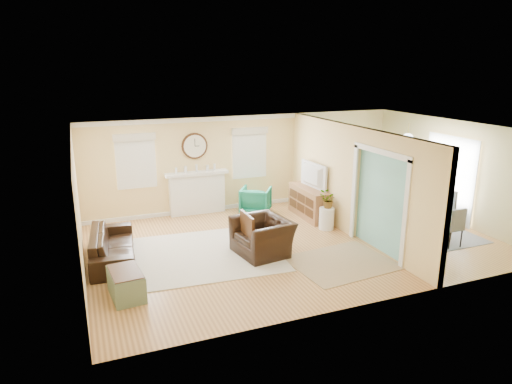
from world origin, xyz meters
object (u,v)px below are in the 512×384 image
at_px(dining_table, 417,218).
at_px(green_chair, 256,200).
at_px(eames_chair, 262,237).
at_px(credenza, 310,202).
at_px(sofa, 112,246).

bearing_deg(dining_table, green_chair, 59.21).
distance_m(eames_chair, dining_table, 4.07).
xyz_separation_m(credenza, dining_table, (1.96, -1.88, -0.08)).
bearing_deg(sofa, eames_chair, -100.22).
bearing_deg(green_chair, credenza, 179.12).
relative_size(eames_chair, dining_table, 0.66).
relative_size(green_chair, credenza, 0.51).
bearing_deg(credenza, dining_table, -43.87).
bearing_deg(green_chair, eames_chair, 104.85).
height_order(sofa, dining_table, dining_table).
xyz_separation_m(sofa, credenza, (5.13, 1.00, 0.08)).
height_order(eames_chair, credenza, credenza).
distance_m(sofa, eames_chair, 3.13).
xyz_separation_m(eames_chair, green_chair, (0.89, 2.66, -0.03)).
height_order(eames_chair, green_chair, eames_chair).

